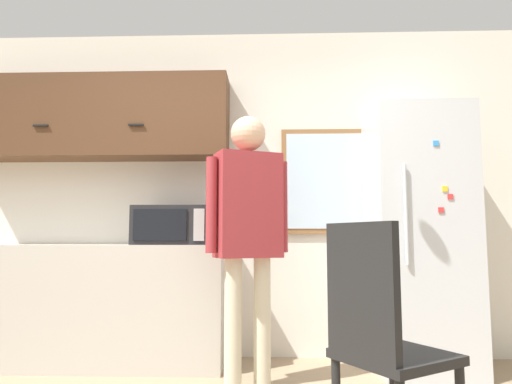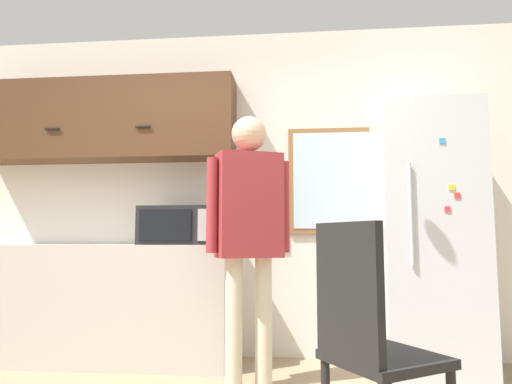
{
  "view_description": "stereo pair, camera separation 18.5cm",
  "coord_description": "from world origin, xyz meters",
  "px_view_note": "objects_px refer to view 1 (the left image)",
  "views": [
    {
      "loc": [
        0.31,
        -1.77,
        0.94
      ],
      "look_at": [
        0.21,
        1.1,
        1.24
      ],
      "focal_mm": 32.0,
      "sensor_mm": 36.0,
      "label": 1
    },
    {
      "loc": [
        0.5,
        -1.76,
        0.94
      ],
      "look_at": [
        0.21,
        1.1,
        1.24
      ],
      "focal_mm": 32.0,
      "sensor_mm": 36.0,
      "label": 2
    }
  ],
  "objects_px": {
    "refrigerator": "(419,237)",
    "chair": "(380,333)",
    "microwave": "(172,226)",
    "person": "(248,219)"
  },
  "relations": [
    {
      "from": "person",
      "to": "refrigerator",
      "type": "height_order",
      "value": "refrigerator"
    },
    {
      "from": "microwave",
      "to": "chair",
      "type": "relative_size",
      "value": 0.54
    },
    {
      "from": "refrigerator",
      "to": "chair",
      "type": "xyz_separation_m",
      "value": [
        -0.63,
        -1.42,
        -0.41
      ]
    },
    {
      "from": "chair",
      "to": "microwave",
      "type": "bearing_deg",
      "value": 7.15
    },
    {
      "from": "microwave",
      "to": "refrigerator",
      "type": "height_order",
      "value": "refrigerator"
    },
    {
      "from": "microwave",
      "to": "refrigerator",
      "type": "distance_m",
      "value": 1.84
    },
    {
      "from": "refrigerator",
      "to": "microwave",
      "type": "bearing_deg",
      "value": 179.74
    },
    {
      "from": "microwave",
      "to": "refrigerator",
      "type": "bearing_deg",
      "value": -0.26
    },
    {
      "from": "microwave",
      "to": "chair",
      "type": "height_order",
      "value": "microwave"
    },
    {
      "from": "microwave",
      "to": "chair",
      "type": "xyz_separation_m",
      "value": [
        1.21,
        -1.43,
        -0.5
      ]
    }
  ]
}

